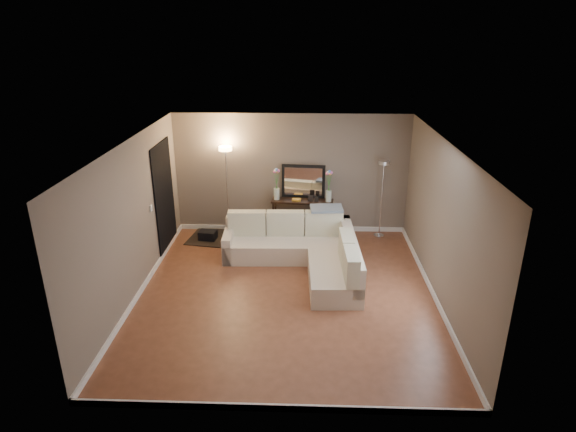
{
  "coord_description": "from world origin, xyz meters",
  "views": [
    {
      "loc": [
        0.28,
        -7.19,
        4.24
      ],
      "look_at": [
        0.0,
        0.8,
        1.1
      ],
      "focal_mm": 30.0,
      "sensor_mm": 36.0,
      "label": 1
    }
  ],
  "objects_px": {
    "console_table": "(298,215)",
    "floor_lamp_unlit": "(383,184)",
    "floor_lamp_lit": "(226,173)",
    "sectional_sofa": "(305,250)"
  },
  "relations": [
    {
      "from": "sectional_sofa",
      "to": "console_table",
      "type": "distance_m",
      "value": 1.46
    },
    {
      "from": "console_table",
      "to": "floor_lamp_unlit",
      "type": "bearing_deg",
      "value": -0.49
    },
    {
      "from": "sectional_sofa",
      "to": "console_table",
      "type": "xyz_separation_m",
      "value": [
        -0.14,
        1.45,
        0.13
      ]
    },
    {
      "from": "sectional_sofa",
      "to": "floor_lamp_lit",
      "type": "height_order",
      "value": "floor_lamp_lit"
    },
    {
      "from": "floor_lamp_lit",
      "to": "floor_lamp_unlit",
      "type": "xyz_separation_m",
      "value": [
        3.29,
        -0.11,
        -0.17
      ]
    },
    {
      "from": "floor_lamp_lit",
      "to": "floor_lamp_unlit",
      "type": "height_order",
      "value": "floor_lamp_lit"
    },
    {
      "from": "sectional_sofa",
      "to": "console_table",
      "type": "bearing_deg",
      "value": 95.58
    },
    {
      "from": "sectional_sofa",
      "to": "floor_lamp_unlit",
      "type": "relative_size",
      "value": 1.51
    },
    {
      "from": "console_table",
      "to": "floor_lamp_unlit",
      "type": "relative_size",
      "value": 0.79
    },
    {
      "from": "sectional_sofa",
      "to": "console_table",
      "type": "relative_size",
      "value": 1.91
    }
  ]
}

